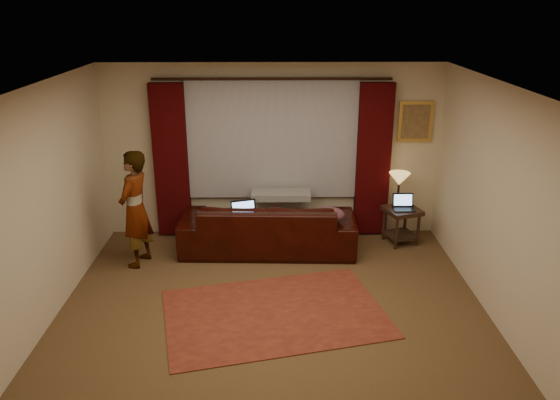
# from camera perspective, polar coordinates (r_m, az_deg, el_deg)

# --- Properties ---
(floor) EXTENTS (5.00, 5.00, 0.01)m
(floor) POSITION_cam_1_polar(r_m,az_deg,el_deg) (6.39, -0.79, -12.26)
(floor) COLOR brown
(floor) RESTS_ON ground
(ceiling) EXTENTS (5.00, 5.00, 0.02)m
(ceiling) POSITION_cam_1_polar(r_m,az_deg,el_deg) (5.46, -0.92, 11.49)
(ceiling) COLOR silver
(ceiling) RESTS_ON ground
(wall_back) EXTENTS (5.00, 0.02, 2.60)m
(wall_back) POSITION_cam_1_polar(r_m,az_deg,el_deg) (8.18, -0.81, 5.12)
(wall_back) COLOR beige
(wall_back) RESTS_ON ground
(wall_front) EXTENTS (5.00, 0.02, 2.60)m
(wall_front) POSITION_cam_1_polar(r_m,az_deg,el_deg) (3.59, -0.93, -16.07)
(wall_front) COLOR beige
(wall_front) RESTS_ON ground
(wall_left) EXTENTS (0.02, 5.00, 2.60)m
(wall_left) POSITION_cam_1_polar(r_m,az_deg,el_deg) (6.32, -24.14, -1.29)
(wall_left) COLOR beige
(wall_left) RESTS_ON ground
(wall_right) EXTENTS (0.02, 5.00, 2.60)m
(wall_right) POSITION_cam_1_polar(r_m,az_deg,el_deg) (6.31, 22.51, -1.11)
(wall_right) COLOR beige
(wall_right) RESTS_ON ground
(sheer_curtain) EXTENTS (2.50, 0.05, 1.80)m
(sheer_curtain) POSITION_cam_1_polar(r_m,az_deg,el_deg) (8.07, -0.82, 6.38)
(sheer_curtain) COLOR #A0A0A8
(sheer_curtain) RESTS_ON wall_back
(drape_left) EXTENTS (0.50, 0.14, 2.30)m
(drape_left) POSITION_cam_1_polar(r_m,az_deg,el_deg) (8.25, -11.32, 3.98)
(drape_left) COLOR #350405
(drape_left) RESTS_ON floor
(drape_right) EXTENTS (0.50, 0.14, 2.30)m
(drape_right) POSITION_cam_1_polar(r_m,az_deg,el_deg) (8.24, 9.71, 4.07)
(drape_right) COLOR #350405
(drape_right) RESTS_ON floor
(curtain_rod) EXTENTS (0.04, 0.04, 3.40)m
(curtain_rod) POSITION_cam_1_polar(r_m,az_deg,el_deg) (7.86, -0.85, 12.54)
(curtain_rod) COLOR black
(curtain_rod) RESTS_ON wall_back
(picture_frame) EXTENTS (0.50, 0.04, 0.60)m
(picture_frame) POSITION_cam_1_polar(r_m,az_deg,el_deg) (8.31, 13.96, 7.96)
(picture_frame) COLOR gold
(picture_frame) RESTS_ON wall_back
(sofa) EXTENTS (2.52, 1.16, 1.00)m
(sofa) POSITION_cam_1_polar(r_m,az_deg,el_deg) (7.81, -1.27, -1.80)
(sofa) COLOR black
(sofa) RESTS_ON floor
(throw_blanket) EXTENTS (0.86, 0.35, 0.10)m
(throw_blanket) POSITION_cam_1_polar(r_m,az_deg,el_deg) (7.90, 0.09, 2.36)
(throw_blanket) COLOR gray
(throw_blanket) RESTS_ON sofa
(clothing_pile) EXTENTS (0.51, 0.42, 0.20)m
(clothing_pile) POSITION_cam_1_polar(r_m,az_deg,el_deg) (7.64, 5.01, -1.59)
(clothing_pile) COLOR brown
(clothing_pile) RESTS_ON sofa
(laptop_sofa) EXTENTS (0.46, 0.48, 0.26)m
(laptop_sofa) POSITION_cam_1_polar(r_m,az_deg,el_deg) (7.63, -3.60, -1.32)
(laptop_sofa) COLOR black
(laptop_sofa) RESTS_ON sofa
(area_rug) EXTENTS (2.81, 2.19, 0.01)m
(area_rug) POSITION_cam_1_polar(r_m,az_deg,el_deg) (6.47, -0.56, -11.73)
(area_rug) COLOR maroon
(area_rug) RESTS_ON floor
(end_table) EXTENTS (0.60, 0.60, 0.55)m
(end_table) POSITION_cam_1_polar(r_m,az_deg,el_deg) (8.31, 12.53, -2.63)
(end_table) COLOR black
(end_table) RESTS_ON floor
(tiffany_lamp) EXTENTS (0.37, 0.37, 0.50)m
(tiffany_lamp) POSITION_cam_1_polar(r_m,az_deg,el_deg) (8.26, 12.28, 1.14)
(tiffany_lamp) COLOR olive
(tiffany_lamp) RESTS_ON end_table
(laptop_table) EXTENTS (0.30, 0.33, 0.22)m
(laptop_table) POSITION_cam_1_polar(r_m,az_deg,el_deg) (8.13, 12.87, -0.28)
(laptop_table) COLOR black
(laptop_table) RESTS_ON end_table
(person) EXTENTS (0.58, 0.58, 1.61)m
(person) POSITION_cam_1_polar(r_m,az_deg,el_deg) (7.52, -14.90, -0.94)
(person) COLOR gray
(person) RESTS_ON floor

